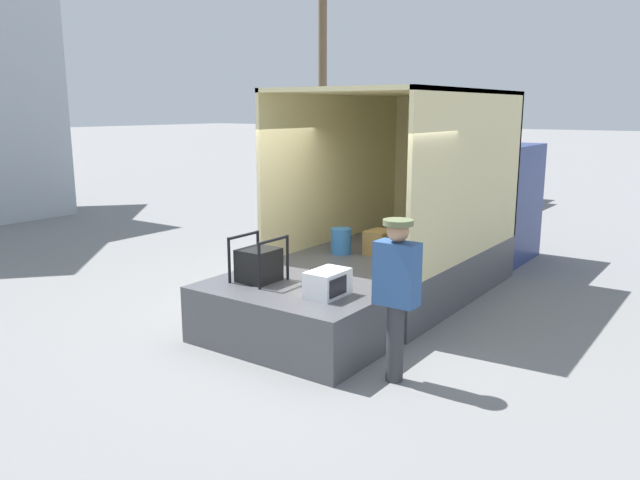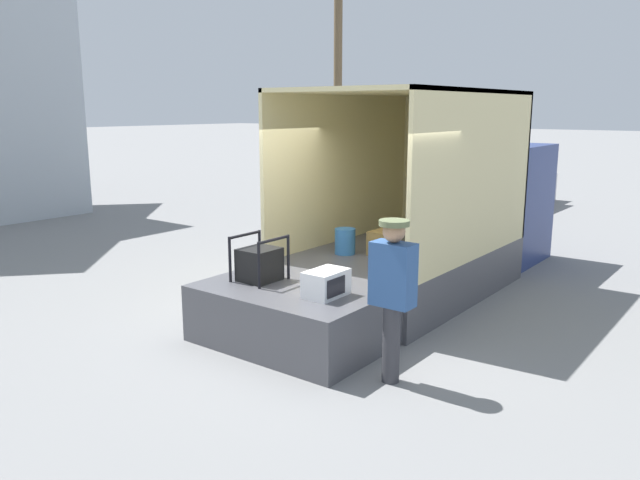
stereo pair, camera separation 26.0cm
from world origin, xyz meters
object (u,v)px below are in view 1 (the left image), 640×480
Objects in this scene: pickup_truck_silver at (480,187)px; box_truck at (440,219)px; portable_generator at (260,264)px; microwave at (328,283)px; utility_pole at (323,66)px; worker_person at (397,284)px.

box_truck is at bearing -164.02° from pickup_truck_silver.
box_truck reaches higher than portable_generator.
pickup_truck_silver is (11.45, 1.59, -0.32)m from portable_generator.
pickup_truck_silver is at bearing 15.98° from box_truck.
microwave is at bearing -172.59° from box_truck.
utility_pole is at bearing 45.47° from box_truck.
pickup_truck_silver is (11.69, 3.61, -0.46)m from worker_person.
worker_person is (-0.23, -2.02, 0.14)m from portable_generator.
box_truck is at bearing -134.53° from utility_pole.
utility_pole is at bearing 37.81° from worker_person.
microwave is 0.30× the size of worker_person.
portable_generator is (0.05, 1.05, 0.06)m from microwave.
portable_generator is at bearing 83.36° from worker_person.
microwave is 0.09× the size of pickup_truck_silver.
pickup_truck_silver reaches higher than microwave.
microwave is 14.98m from utility_pole.
portable_generator is at bearing -148.15° from utility_pole.
box_truck reaches higher than pickup_truck_silver.
portable_generator reaches higher than microwave.
microwave is 11.81m from pickup_truck_silver.
portable_generator is 0.33× the size of worker_person.
box_truck is 0.71× the size of utility_pole.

